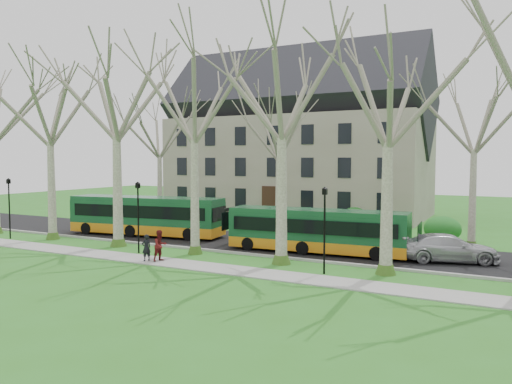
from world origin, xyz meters
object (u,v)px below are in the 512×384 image
sedan (449,248)px  pedestrian_a (146,248)px  pedestrian_b (160,246)px  bus_lead (146,215)px  bus_follow (317,230)px

sedan → pedestrian_a: 16.89m
sedan → pedestrian_b: 16.10m
bus_lead → bus_follow: (13.78, -0.58, -0.13)m
bus_lead → pedestrian_b: 9.92m
bus_follow → pedestrian_b: bearing=-140.2°
pedestrian_a → pedestrian_b: pedestrian_b is taller
bus_follow → pedestrian_a: bearing=-141.8°
sedan → pedestrian_a: bearing=98.6°
pedestrian_b → sedan: bearing=-48.0°
pedestrian_b → pedestrian_a: bearing=127.1°
bus_lead → sedan: bearing=-6.8°
bus_follow → pedestrian_a: (-7.59, -6.79, -0.62)m
sedan → bus_lead: bearing=72.4°
bus_lead → pedestrian_b: (6.92, -7.07, -0.62)m
bus_follow → sedan: bearing=2.6°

